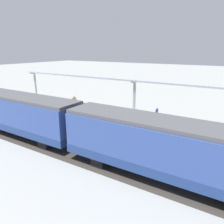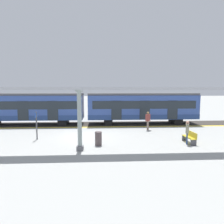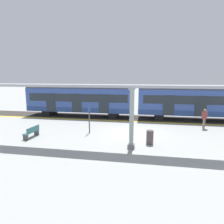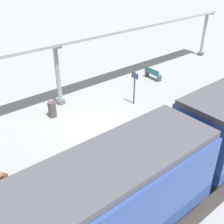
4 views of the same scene
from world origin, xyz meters
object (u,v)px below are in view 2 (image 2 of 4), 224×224
Objects in this scene: train_far_carriage at (142,108)px; passenger_by_the_benches at (187,130)px; train_near_carriage at (27,108)px; platform_info_sign at (36,123)px; passenger_waiting_near_edge at (148,119)px; canopy_pillar_second at (80,120)px; bench_near_end at (190,137)px; trash_bin at (98,138)px.

train_far_carriage is 7.20× the size of passenger_by_the_benches.
train_near_carriage is 12.74m from train_far_carriage.
platform_info_sign reaches higher than passenger_waiting_near_edge.
bench_near_end is (-1.30, 7.91, -1.54)m from canopy_pillar_second.
train_near_carriage is 11.68m from trash_bin.
trash_bin is at bearing -43.30° from passenger_waiting_near_edge.
bench_near_end is 1.57× the size of trash_bin.
platform_info_sign is at bearing -111.45° from trash_bin.
passenger_waiting_near_edge is (-6.08, 5.88, -0.87)m from canopy_pillar_second.
platform_info_sign is 11.41m from passenger_by_the_benches.
passenger_by_the_benches is at bearing 9.91° from train_far_carriage.
bench_near_end is 5.24m from passenger_waiting_near_edge.
passenger_by_the_benches is (5.07, 1.67, -0.06)m from passenger_waiting_near_edge.
canopy_pillar_second reaches higher than train_near_carriage.
canopy_pillar_second reaches higher than platform_info_sign.
bench_near_end is (8.32, 14.60, -1.39)m from train_near_carriage.
train_far_carriage is 8.01× the size of bench_near_end.
train_near_carriage is at bearing -121.15° from passenger_by_the_benches.
platform_info_sign is at bearing 24.44° from train_near_carriage.
train_near_carriage is 12.58× the size of trash_bin.
canopy_pillar_second is 2.20m from trash_bin.
bench_near_end is at bearing 128.93° from passenger_by_the_benches.
bench_near_end is at bearing 12.58° from train_far_carriage.
canopy_pillar_second is 8.51m from passenger_waiting_near_edge.
passenger_by_the_benches is (0.08, 6.38, 0.57)m from trash_bin.
trash_bin is at bearing -29.73° from train_far_carriage.
train_near_carriage is 1.00× the size of train_far_carriage.
bench_near_end is 0.90× the size of passenger_by_the_benches.
canopy_pillar_second is 2.20× the size of passenger_waiting_near_edge.
passenger_by_the_benches is (8.61, 14.24, -0.77)m from train_near_carriage.
train_far_carriage reaches higher than trash_bin.
canopy_pillar_second is at bearing -47.29° from trash_bin.
train_near_carriage is at bearing -90.00° from train_far_carriage.
train_far_carriage is (0.00, 12.74, 0.00)m from train_near_carriage.
trash_bin is 0.54× the size of passenger_waiting_near_edge.
train_near_carriage is 8.01× the size of bench_near_end.
platform_info_sign is at bearing -129.20° from canopy_pillar_second.
platform_info_sign is (6.62, 3.01, -0.50)m from train_near_carriage.
train_far_carriage is at bearing 177.26° from passenger_waiting_near_edge.
canopy_pillar_second is 8.16m from bench_near_end.
trash_bin is at bearing 132.71° from canopy_pillar_second.
train_near_carriage reaches higher than passenger_by_the_benches.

